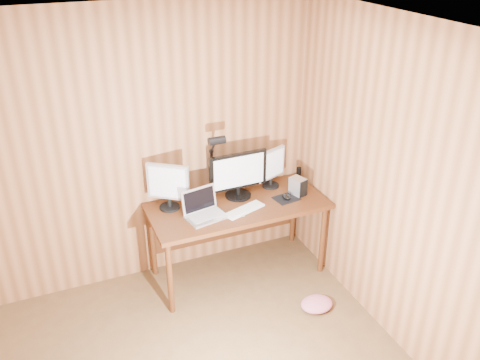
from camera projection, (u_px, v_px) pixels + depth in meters
room_shell at (194, 297)px, 2.68m from camera, size 4.00×4.00×4.00m
desk at (235, 212)px, 4.68m from camera, size 1.60×0.70×0.75m
monitor_center at (238, 174)px, 4.60m from camera, size 0.55×0.24×0.43m
monitor_left at (168, 185)px, 4.40m from camera, size 0.33×0.24×0.43m
monitor_right at (271, 167)px, 4.79m from camera, size 0.32×0.16×0.38m
laptop at (203, 210)px, 4.37m from camera, size 0.37×0.31×0.24m
keyboard at (244, 210)px, 4.46m from camera, size 0.40×0.23×0.02m
mousepad at (286, 198)px, 4.66m from camera, size 0.24×0.21×0.00m
mouse at (286, 196)px, 4.65m from camera, size 0.07×0.11×0.04m
hard_drive at (298, 186)px, 4.70m from camera, size 0.14×0.17×0.16m
phone at (241, 213)px, 4.42m from camera, size 0.07×0.11×0.01m
speaker at (299, 173)px, 5.01m from camera, size 0.05×0.05×0.12m
desk_lamp at (215, 156)px, 4.52m from camera, size 0.15×0.22×0.66m
fabric_pile at (317, 304)px, 4.42m from camera, size 0.34×0.31×0.09m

